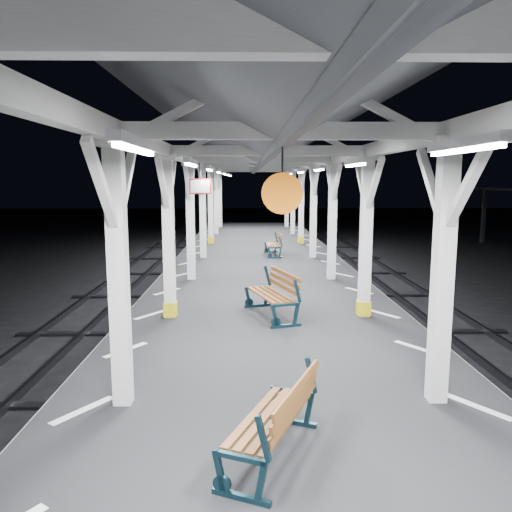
{
  "coord_description": "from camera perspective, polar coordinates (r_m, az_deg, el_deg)",
  "views": [
    {
      "loc": [
        -0.43,
        -8.02,
        3.81
      ],
      "look_at": [
        -0.23,
        2.52,
        2.2
      ],
      "focal_mm": 35.0,
      "sensor_mm": 36.0,
      "label": 1
    }
  ],
  "objects": [
    {
      "name": "bench_mid",
      "position": [
        10.36,
        2.23,
        -4.21
      ],
      "size": [
        1.12,
        1.84,
        0.94
      ],
      "rotation": [
        0.0,
        0.0,
        0.31
      ],
      "color": "#0F2630",
      "rests_on": "platform"
    },
    {
      "name": "platform",
      "position": [
        8.69,
        1.87,
        -13.71
      ],
      "size": [
        6.0,
        50.0,
        1.0
      ],
      "primitive_type": "cube",
      "color": "black",
      "rests_on": "ground"
    },
    {
      "name": "canopy",
      "position": [
        8.05,
        2.03,
        14.06
      ],
      "size": [
        5.4,
        49.0,
        4.65
      ],
      "color": "silver",
      "rests_on": "platform"
    },
    {
      "name": "bench_far",
      "position": [
        18.75,
        2.22,
        1.39
      ],
      "size": [
        0.64,
        1.53,
        0.81
      ],
      "rotation": [
        0.0,
        0.0,
        0.05
      ],
      "color": "#0F2630",
      "rests_on": "platform"
    },
    {
      "name": "hazard_stripes_right",
      "position": [
        8.97,
        17.96,
        -9.97
      ],
      "size": [
        1.0,
        48.0,
        0.01
      ],
      "primitive_type": "cube",
      "color": "silver",
      "rests_on": "platform"
    },
    {
      "name": "hazard_stripes_left",
      "position": [
        8.74,
        -14.65,
        -10.34
      ],
      "size": [
        1.0,
        48.0,
        0.01
      ],
      "primitive_type": "cube",
      "color": "silver",
      "rests_on": "platform"
    },
    {
      "name": "ground",
      "position": [
        8.89,
        1.85,
        -16.69
      ],
      "size": [
        120.0,
        120.0,
        0.0
      ],
      "primitive_type": "plane",
      "color": "black",
      "rests_on": "ground"
    },
    {
      "name": "bench_near",
      "position": [
        5.27,
        2.67,
        -17.94
      ],
      "size": [
        1.13,
        1.65,
        0.84
      ],
      "rotation": [
        0.0,
        0.0,
        -0.4
      ],
      "color": "#0F2630",
      "rests_on": "platform"
    }
  ]
}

